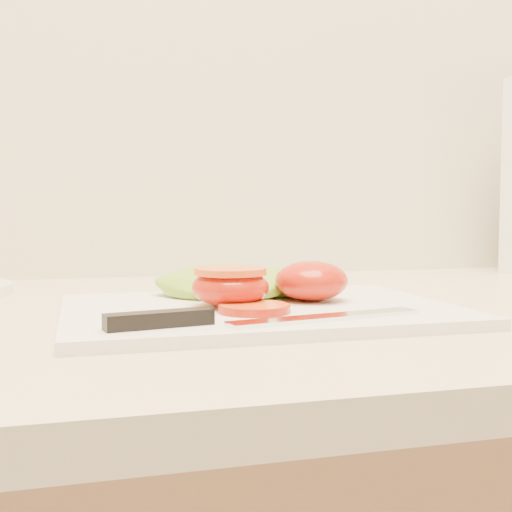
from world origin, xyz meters
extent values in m
cube|color=beige|center=(0.00, 1.98, 1.35)|extent=(4.00, 0.05, 2.70)
cube|color=white|center=(-0.37, 1.61, 0.94)|extent=(0.35, 0.25, 0.01)
ellipsoid|color=red|center=(-0.31, 1.63, 0.96)|extent=(0.07, 0.07, 0.04)
ellipsoid|color=red|center=(-0.40, 1.61, 0.96)|extent=(0.07, 0.07, 0.04)
cylinder|color=#D23E0C|center=(-0.40, 1.61, 0.97)|extent=(0.07, 0.07, 0.01)
cylinder|color=orange|center=(-0.38, 1.58, 0.94)|extent=(0.06, 0.06, 0.01)
ellipsoid|color=#88C233|center=(-0.38, 1.69, 0.95)|extent=(0.17, 0.15, 0.03)
ellipsoid|color=#88C233|center=(-0.34, 1.69, 0.95)|extent=(0.14, 0.13, 0.02)
cube|color=silver|center=(-0.34, 1.53, 0.94)|extent=(0.17, 0.05, 0.00)
cube|color=black|center=(-0.47, 1.53, 0.95)|extent=(0.08, 0.03, 0.01)
camera|label=1|loc=(-0.53, 1.05, 1.03)|focal=45.00mm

